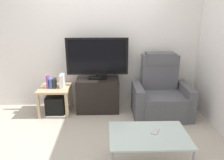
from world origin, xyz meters
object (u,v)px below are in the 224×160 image
television (97,58)px  recliner_armchair (161,94)px  tv_stand (98,95)px  subwoofer_box (56,104)px  coffee_table (149,136)px  book_rightmost (55,83)px  game_console (62,81)px  cell_phone (155,131)px  book_middle (51,83)px  book_leftmost (48,81)px  side_table (55,91)px

television → recliner_armchair: television is taller
tv_stand → subwoofer_box: tv_stand is taller
recliner_armchair → coffee_table: 1.45m
book_rightmost → game_console: game_console is taller
television → cell_phone: television is taller
tv_stand → television: television is taller
book_middle → cell_phone: bearing=-42.5°
book_leftmost → game_console: size_ratio=0.99×
book_leftmost → subwoofer_box: bearing=11.3°
book_rightmost → cell_phone: 2.04m
recliner_armchair → book_middle: bearing=168.2°
book_leftmost → recliner_armchair: bearing=-2.5°
subwoofer_box → book_middle: (-0.04, -0.02, 0.41)m
recliner_armchair → book_leftmost: (-1.98, 0.09, 0.23)m
side_table → book_rightmost: bearing=-56.5°
side_table → book_leftmost: (-0.10, -0.02, 0.20)m
side_table → game_console: game_console is taller
recliner_armchair → side_table: bearing=167.6°
side_table → coffee_table: 2.04m
subwoofer_box → coffee_table: (1.40, -1.48, 0.25)m
subwoofer_box → book_middle: 0.41m
coffee_table → book_middle: bearing=134.8°
subwoofer_box → book_rightmost: (0.01, -0.02, 0.41)m
television → side_table: television is taller
coffee_table → cell_phone: 0.11m
coffee_table → book_rightmost: bearing=133.6°
game_console → television: bearing=7.8°
side_table → cell_phone: side_table is taller
subwoofer_box → book_rightmost: book_rightmost is taller
subwoofer_box → book_leftmost: book_leftmost is taller
tv_stand → television: 0.69m
book_middle → game_console: bearing=9.0°
recliner_armchair → cell_phone: bearing=-116.0°
tv_stand → book_rightmost: size_ratio=4.41×
recliner_armchair → coffee_table: (-0.48, -1.37, 0.03)m
book_middle → book_rightmost: size_ratio=0.98×
game_console → tv_stand: bearing=6.1°
tv_stand → cell_phone: 1.67m
game_console → cell_phone: (1.34, -1.43, -0.16)m
tv_stand → television: size_ratio=0.70×
book_middle → game_console: game_console is taller
television → book_rightmost: bearing=-171.3°
book_rightmost → tv_stand: bearing=7.3°
side_table → cell_phone: bearing=-43.7°
book_leftmost → coffee_table: size_ratio=0.26×
coffee_table → book_leftmost: bearing=135.9°
book_middle → coffee_table: size_ratio=0.19×
subwoofer_box → game_console: size_ratio=1.35×
recliner_armchair → game_console: 1.76m
recliner_armchair → cell_phone: 1.38m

